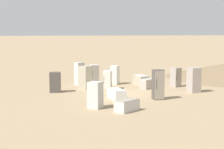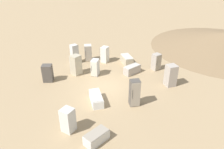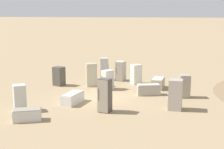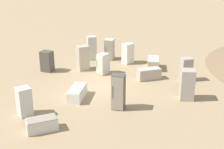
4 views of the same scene
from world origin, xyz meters
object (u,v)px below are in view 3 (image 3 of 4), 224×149
at_px(discarded_fridge_5, 108,80).
at_px(discarded_fridge_12, 59,76).
at_px(discarded_fridge_3, 175,95).
at_px(discarded_fridge_13, 27,115).
at_px(discarded_fridge_2, 148,90).
at_px(discarded_fridge_7, 73,98).
at_px(discarded_fridge_10, 105,95).
at_px(discarded_fridge_6, 184,86).
at_px(discarded_fridge_1, 91,75).
at_px(discarded_fridge_9, 104,69).
at_px(discarded_fridge_11, 121,71).
at_px(discarded_fridge_8, 158,83).
at_px(discarded_fridge_4, 136,74).
at_px(discarded_fridge_0, 20,98).

height_order(discarded_fridge_5, discarded_fridge_12, discarded_fridge_12).
bearing_deg(discarded_fridge_3, discarded_fridge_13, -150.95).
relative_size(discarded_fridge_2, discarded_fridge_12, 1.15).
height_order(discarded_fridge_2, discarded_fridge_7, discarded_fridge_2).
bearing_deg(discarded_fridge_7, discarded_fridge_10, -19.39).
bearing_deg(discarded_fridge_12, discarded_fridge_5, 14.84).
distance_m(discarded_fridge_6, discarded_fridge_10, 6.08).
distance_m(discarded_fridge_1, discarded_fridge_2, 4.95).
relative_size(discarded_fridge_3, discarded_fridge_13, 1.13).
bearing_deg(discarded_fridge_2, discarded_fridge_6, -110.85).
distance_m(discarded_fridge_6, discarded_fridge_9, 7.80).
xyz_separation_m(discarded_fridge_3, discarded_fridge_11, (5.72, -6.41, -0.08)).
height_order(discarded_fridge_7, discarded_fridge_8, discarded_fridge_8).
relative_size(discarded_fridge_4, discarded_fridge_7, 0.85).
bearing_deg(discarded_fridge_11, discarded_fridge_6, 154.51).
xyz_separation_m(discarded_fridge_7, discarded_fridge_13, (0.60, 3.73, -0.01)).
bearing_deg(discarded_fridge_12, discarded_fridge_11, 54.27).
bearing_deg(discarded_fridge_6, discarded_fridge_10, 30.39).
xyz_separation_m(discarded_fridge_2, discarded_fridge_13, (4.44, 7.46, -0.05)).
xyz_separation_m(discarded_fridge_0, discarded_fridge_6, (-8.27, -6.44, -0.00)).
relative_size(discarded_fridge_11, discarded_fridge_13, 1.03).
height_order(discarded_fridge_3, discarded_fridge_11, discarded_fridge_3).
relative_size(discarded_fridge_6, discarded_fridge_8, 0.93).
bearing_deg(discarded_fridge_6, discarded_fridge_5, -24.32).
bearing_deg(discarded_fridge_12, discarded_fridge_9, 64.23).
bearing_deg(discarded_fridge_10, discarded_fridge_5, -66.22).
distance_m(discarded_fridge_0, discarded_fridge_4, 10.06).
bearing_deg(discarded_fridge_1, discarded_fridge_5, -56.58).
bearing_deg(discarded_fridge_6, discarded_fridge_3, 66.55).
bearing_deg(discarded_fridge_9, discarded_fridge_3, 24.89).
bearing_deg(discarded_fridge_11, discarded_fridge_1, 67.73).
bearing_deg(discarded_fridge_9, discarded_fridge_12, -61.90).
bearing_deg(discarded_fridge_1, discarded_fridge_8, -24.76).
xyz_separation_m(discarded_fridge_1, discarded_fridge_5, (-1.60, 0.55, -0.17)).
bearing_deg(discarded_fridge_6, discarded_fridge_7, 10.41).
bearing_deg(discarded_fridge_8, discarded_fridge_6, 135.58).
height_order(discarded_fridge_5, discarded_fridge_9, discarded_fridge_9).
relative_size(discarded_fridge_1, discarded_fridge_6, 1.16).
height_order(discarded_fridge_9, discarded_fridge_13, discarded_fridge_9).
bearing_deg(discarded_fridge_11, discarded_fridge_7, 92.07).
height_order(discarded_fridge_5, discarded_fridge_6, discarded_fridge_6).
xyz_separation_m(discarded_fridge_8, discarded_fridge_11, (3.55, -1.58, 0.42)).
relative_size(discarded_fridge_0, discarded_fridge_12, 1.04).
relative_size(discarded_fridge_1, discarded_fridge_5, 1.24).
xyz_separation_m(discarded_fridge_9, discarded_fridge_10, (-3.44, 8.00, 0.03)).
bearing_deg(discarded_fridge_4, discarded_fridge_0, -165.70).
relative_size(discarded_fridge_0, discarded_fridge_1, 0.86).
bearing_deg(discarded_fridge_3, discarded_fridge_2, 124.59).
distance_m(discarded_fridge_6, discarded_fridge_7, 7.40).
bearing_deg(discarded_fridge_13, discarded_fridge_5, 138.46).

